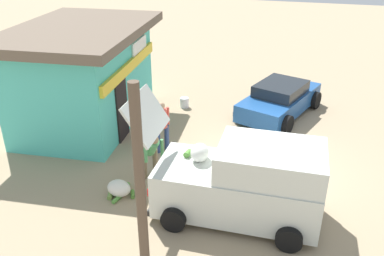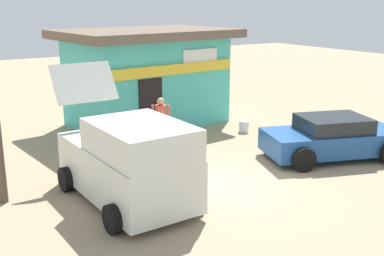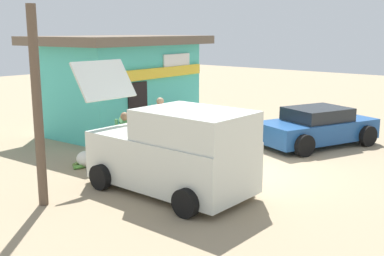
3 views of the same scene
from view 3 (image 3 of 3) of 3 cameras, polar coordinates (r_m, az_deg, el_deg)
ground_plane at (r=13.08m, az=6.01°, el=-4.81°), size 60.00×60.00×0.00m
storefront_bar at (r=17.83m, az=-8.49°, el=5.50°), size 6.45×4.63×3.50m
delivery_van at (r=10.84m, az=-2.10°, el=-2.81°), size 2.21×4.56×2.94m
parked_sedan at (r=15.97m, az=14.81°, el=0.12°), size 4.32×3.12×1.25m
vendor_standing at (r=14.66m, az=-3.83°, el=0.96°), size 0.48×0.47×1.68m
customer_bending at (r=13.38m, az=-7.95°, el=-0.45°), size 0.70×0.69×1.51m
unloaded_banana_pile at (r=13.41m, az=-12.58°, el=-3.74°), size 0.91×0.85×0.43m
paint_bucket at (r=17.65m, az=3.57°, el=0.23°), size 0.34×0.34×0.40m
utility_pole at (r=10.33m, az=-18.14°, el=2.28°), size 0.20×0.20×4.23m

